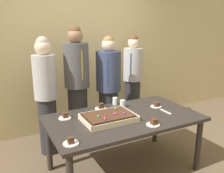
# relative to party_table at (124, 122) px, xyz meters

# --- Properties ---
(ground_plane) EXTENTS (12.00, 12.00, 0.00)m
(ground_plane) POSITION_rel_party_table_xyz_m (0.00, 0.00, -0.65)
(ground_plane) COLOR brown
(interior_back_panel) EXTENTS (8.00, 0.12, 3.00)m
(interior_back_panel) POSITION_rel_party_table_xyz_m (0.00, 1.60, 0.85)
(interior_back_panel) COLOR #CCB784
(interior_back_panel) RESTS_ON ground_plane
(party_table) EXTENTS (1.81, 1.02, 0.72)m
(party_table) POSITION_rel_party_table_xyz_m (0.00, 0.00, 0.00)
(party_table) COLOR #2D2826
(party_table) RESTS_ON ground_plane
(sheet_cake) EXTENTS (0.60, 0.43, 0.10)m
(sheet_cake) POSITION_rel_party_table_xyz_m (-0.21, -0.01, 0.11)
(sheet_cake) COLOR beige
(sheet_cake) RESTS_ON party_table
(plated_slice_near_left) EXTENTS (0.15, 0.15, 0.07)m
(plated_slice_near_left) POSITION_rel_party_table_xyz_m (-0.64, 0.28, 0.10)
(plated_slice_near_left) COLOR white
(plated_slice_near_left) RESTS_ON party_table
(plated_slice_near_right) EXTENTS (0.15, 0.15, 0.07)m
(plated_slice_near_right) POSITION_rel_party_table_xyz_m (0.16, -0.37, 0.10)
(plated_slice_near_right) COLOR white
(plated_slice_near_right) RESTS_ON party_table
(plated_slice_far_left) EXTENTS (0.15, 0.15, 0.06)m
(plated_slice_far_left) POSITION_rel_party_table_xyz_m (0.56, 0.10, 0.10)
(plated_slice_far_left) COLOR white
(plated_slice_far_left) RESTS_ON party_table
(plated_slice_far_right) EXTENTS (0.15, 0.15, 0.07)m
(plated_slice_far_right) POSITION_rel_party_table_xyz_m (-0.13, 0.38, 0.10)
(plated_slice_far_right) COLOR white
(plated_slice_far_right) RESTS_ON party_table
(plated_slice_center_front) EXTENTS (0.15, 0.15, 0.07)m
(plated_slice_center_front) POSITION_rel_party_table_xyz_m (-0.78, -0.36, 0.10)
(plated_slice_center_front) COLOR white
(plated_slice_center_front) RESTS_ON party_table
(drink_cup_nearest) EXTENTS (0.07, 0.07, 0.10)m
(drink_cup_nearest) POSITION_rel_party_table_xyz_m (0.15, 0.30, 0.13)
(drink_cup_nearest) COLOR white
(drink_cup_nearest) RESTS_ON party_table
(drink_cup_middle) EXTENTS (0.07, 0.07, 0.10)m
(drink_cup_middle) POSITION_rel_party_table_xyz_m (0.12, 0.44, 0.13)
(drink_cup_middle) COLOR white
(drink_cup_middle) RESTS_ON party_table
(cake_server_utensil) EXTENTS (0.03, 0.20, 0.01)m
(cake_server_utensil) POSITION_rel_party_table_xyz_m (0.55, -0.11, 0.08)
(cake_server_utensil) COLOR silver
(cake_server_utensil) RESTS_ON party_table
(person_serving_front) EXTENTS (0.34, 0.34, 1.62)m
(person_serving_front) POSITION_rel_party_table_xyz_m (0.88, 1.19, 0.19)
(person_serving_front) COLOR #28282D
(person_serving_front) RESTS_ON ground_plane
(person_green_shirt_behind) EXTENTS (0.38, 0.38, 1.64)m
(person_green_shirt_behind) POSITION_rel_party_table_xyz_m (0.23, 0.87, 0.19)
(person_green_shirt_behind) COLOR #28282D
(person_green_shirt_behind) RESTS_ON ground_plane
(person_striped_tie_right) EXTENTS (0.31, 0.31, 1.65)m
(person_striped_tie_right) POSITION_rel_party_table_xyz_m (-0.72, 0.88, 0.22)
(person_striped_tie_right) COLOR #28282D
(person_striped_tie_right) RESTS_ON ground_plane
(person_far_right_suit) EXTENTS (0.36, 0.36, 1.78)m
(person_far_right_suit) POSITION_rel_party_table_xyz_m (-0.27, 0.90, 0.28)
(person_far_right_suit) COLOR #28282D
(person_far_right_suit) RESTS_ON ground_plane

